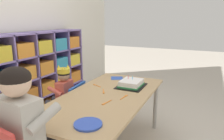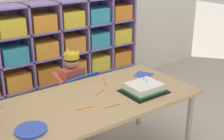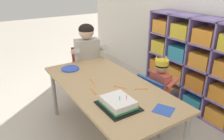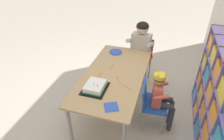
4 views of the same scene
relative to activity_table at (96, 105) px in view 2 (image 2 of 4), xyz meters
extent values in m
cube|color=#7F6BB2|center=(0.30, 1.42, 0.02)|extent=(2.02, 0.01, 1.17)
cube|color=#7F6BB2|center=(-0.03, 1.26, 0.02)|extent=(0.02, 0.32, 1.17)
cube|color=#7F6BB2|center=(0.30, 1.26, 0.02)|extent=(0.02, 0.32, 1.17)
cube|color=#7F6BB2|center=(0.64, 1.26, 0.02)|extent=(0.02, 0.32, 1.17)
cube|color=#7F6BB2|center=(0.97, 1.26, 0.02)|extent=(0.02, 0.32, 1.17)
cube|color=#7F6BB2|center=(1.30, 1.26, 0.02)|extent=(0.02, 0.32, 1.17)
cube|color=#7F6BB2|center=(0.30, 1.26, -0.56)|extent=(2.02, 0.32, 0.02)
cube|color=#7F6BB2|center=(0.30, 1.26, -0.27)|extent=(2.02, 0.32, 0.02)
cube|color=#7F6BB2|center=(0.30, 1.26, 0.02)|extent=(2.02, 0.32, 0.02)
cube|color=#7F6BB2|center=(0.30, 1.26, 0.30)|extent=(2.02, 0.32, 0.02)
cube|color=#7F6BB2|center=(0.30, 1.26, 0.59)|extent=(2.02, 0.32, 0.02)
cube|color=orange|center=(-0.20, 1.25, -0.46)|extent=(0.26, 0.26, 0.17)
cube|color=teal|center=(0.14, 1.25, -0.46)|extent=(0.26, 0.26, 0.17)
cube|color=orange|center=(0.47, 1.25, -0.46)|extent=(0.26, 0.26, 0.17)
cube|color=orange|center=(-0.20, 1.25, -0.17)|extent=(0.26, 0.26, 0.17)
cube|color=orange|center=(0.14, 1.25, -0.17)|extent=(0.26, 0.26, 0.17)
cube|color=orange|center=(0.47, 1.25, -0.17)|extent=(0.26, 0.26, 0.17)
cube|color=yellow|center=(0.80, 1.25, -0.17)|extent=(0.26, 0.26, 0.17)
cube|color=orange|center=(1.14, 1.25, -0.17)|extent=(0.26, 0.26, 0.17)
cube|color=teal|center=(-0.20, 1.25, 0.11)|extent=(0.26, 0.26, 0.17)
cube|color=orange|center=(0.14, 1.25, 0.11)|extent=(0.26, 0.26, 0.17)
cube|color=orange|center=(0.47, 1.25, 0.11)|extent=(0.26, 0.26, 0.17)
cube|color=teal|center=(0.80, 1.25, 0.11)|extent=(0.26, 0.26, 0.17)
cube|color=yellow|center=(1.14, 1.25, 0.11)|extent=(0.26, 0.26, 0.17)
cube|color=yellow|center=(-0.20, 1.25, 0.40)|extent=(0.26, 0.26, 0.17)
cube|color=orange|center=(0.14, 1.25, 0.40)|extent=(0.26, 0.26, 0.17)
cube|color=yellow|center=(0.47, 1.25, 0.40)|extent=(0.26, 0.26, 0.17)
cube|color=teal|center=(0.80, 1.25, 0.40)|extent=(0.26, 0.26, 0.17)
cube|color=orange|center=(1.14, 1.25, 0.40)|extent=(0.26, 0.26, 0.17)
cube|color=tan|center=(0.00, 0.00, 0.04)|extent=(1.55, 0.76, 0.03)
cylinder|color=#9E9993|center=(0.71, -0.32, -0.27)|extent=(0.05, 0.05, 0.60)
cylinder|color=#9E9993|center=(0.71, 0.32, -0.27)|extent=(0.05, 0.05, 0.60)
cube|color=#1E4CA8|center=(0.12, 0.57, -0.21)|extent=(0.40, 0.33, 0.03)
cube|color=#1E4CA8|center=(0.13, 0.43, -0.06)|extent=(0.35, 0.09, 0.26)
cylinder|color=gray|center=(0.26, 0.70, -0.39)|extent=(0.02, 0.02, 0.35)
cylinder|color=gray|center=(-0.05, 0.67, -0.39)|extent=(0.02, 0.02, 0.35)
cylinder|color=gray|center=(0.29, 0.46, -0.39)|extent=(0.02, 0.02, 0.35)
cylinder|color=gray|center=(-0.02, 0.43, -0.39)|extent=(0.02, 0.02, 0.35)
cube|color=#D15647|center=(0.12, 0.58, -0.05)|extent=(0.22, 0.13, 0.29)
sphere|color=tan|center=(0.12, 0.58, 0.17)|extent=(0.13, 0.13, 0.13)
ellipsoid|color=black|center=(0.12, 0.58, 0.19)|extent=(0.14, 0.14, 0.10)
cylinder|color=yellow|center=(0.12, 0.58, 0.22)|extent=(0.14, 0.14, 0.05)
cone|color=yellow|center=(0.11, 0.64, 0.26)|extent=(0.04, 0.04, 0.04)
cone|color=yellow|center=(0.17, 0.56, 0.26)|extent=(0.04, 0.04, 0.04)
cone|color=yellow|center=(0.07, 0.55, 0.26)|extent=(0.04, 0.04, 0.04)
cylinder|color=#33333D|center=(0.17, 0.69, -0.17)|extent=(0.09, 0.22, 0.07)
cylinder|color=#33333D|center=(0.05, 0.68, -0.17)|extent=(0.09, 0.22, 0.07)
cylinder|color=#33333D|center=(0.16, 0.79, -0.38)|extent=(0.06, 0.06, 0.37)
cylinder|color=#33333D|center=(0.04, 0.78, -0.38)|extent=(0.06, 0.06, 0.37)
cylinder|color=#D15647|center=(0.24, 0.63, 0.01)|extent=(0.06, 0.18, 0.10)
cylinder|color=#D15647|center=(-0.01, 0.61, 0.01)|extent=(0.06, 0.18, 0.10)
cube|color=black|center=(0.37, -0.13, 0.06)|extent=(0.32, 0.27, 0.01)
cube|color=white|center=(0.37, -0.13, 0.10)|extent=(0.25, 0.21, 0.06)
cube|color=#338E4C|center=(0.37, -0.13, 0.07)|extent=(0.26, 0.22, 0.02)
cylinder|color=#E54C66|center=(0.41, -0.08, 0.15)|extent=(0.01, 0.01, 0.04)
cylinder|color=#4CB2E5|center=(0.39, -0.13, 0.15)|extent=(0.01, 0.01, 0.04)
cylinder|color=blue|center=(-0.57, -0.15, 0.06)|extent=(0.20, 0.20, 0.01)
cube|color=#3356B7|center=(0.60, 0.15, 0.06)|extent=(0.20, 0.20, 0.00)
cube|color=orange|center=(-0.13, -0.09, 0.06)|extent=(0.09, 0.03, 0.00)
cube|color=orange|center=(-0.19, -0.08, 0.06)|extent=(0.04, 0.03, 0.00)
cube|color=orange|center=(0.01, -0.17, 0.06)|extent=(0.09, 0.02, 0.00)
cube|color=orange|center=(0.08, -0.18, 0.06)|extent=(0.04, 0.02, 0.00)
cube|color=orange|center=(0.23, 0.21, 0.06)|extent=(0.05, 0.09, 0.00)
cube|color=orange|center=(0.25, 0.26, 0.06)|extent=(0.03, 0.04, 0.00)
cube|color=orange|center=(0.12, 0.08, 0.06)|extent=(0.09, 0.05, 0.00)
cube|color=orange|center=(0.06, 0.05, 0.06)|extent=(0.04, 0.03, 0.00)
camera|label=1|loc=(-1.71, -0.87, 0.78)|focal=34.05mm
camera|label=2|loc=(-1.13, -1.78, 1.09)|focal=49.84mm
camera|label=3|loc=(1.64, -0.98, 1.01)|focal=35.49mm
camera|label=4|loc=(2.03, 0.60, 1.50)|focal=31.39mm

